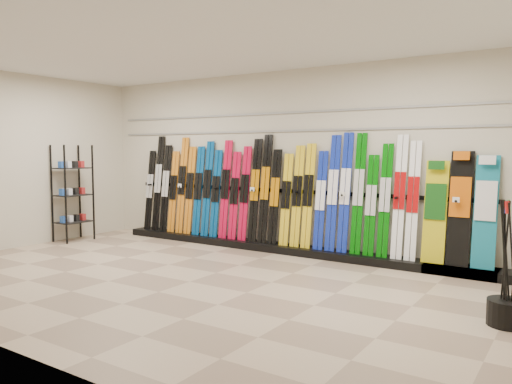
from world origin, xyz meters
The scene contains 12 objects.
floor centered at (0.00, 0.00, 0.00)m, with size 8.00×8.00×0.00m, color gray.
back_wall centered at (0.00, 2.50, 1.50)m, with size 8.00×8.00×0.00m, color beige.
left_wall centered at (-4.00, 0.00, 1.50)m, with size 5.00×5.00×0.00m, color beige.
ceiling centered at (0.00, 0.00, 3.00)m, with size 8.00×8.00×0.00m, color silver.
ski_rack_base centered at (0.22, 2.28, 0.06)m, with size 8.00×0.40×0.12m, color black.
skis centered at (-0.44, 2.34, 0.96)m, with size 5.37×0.25×1.83m.
snowboards centered at (2.77, 2.35, 0.86)m, with size 0.94×0.24×1.55m.
accessory_rack centered at (-3.75, 1.05, 0.89)m, with size 0.40×0.60×1.78m, color black.
pole_bin centered at (3.60, 0.46, 0.12)m, with size 0.37×0.37×0.25m, color black.
ski_poles centered at (3.59, 0.48, 0.61)m, with size 0.21×0.31×1.18m.
slatwall_rail_0 centered at (0.00, 2.48, 2.00)m, with size 7.60×0.02×0.03m, color gray.
slatwall_rail_1 centered at (0.00, 2.48, 2.30)m, with size 7.60×0.02×0.03m, color gray.
Camera 1 is at (4.16, -4.75, 1.67)m, focal length 35.00 mm.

